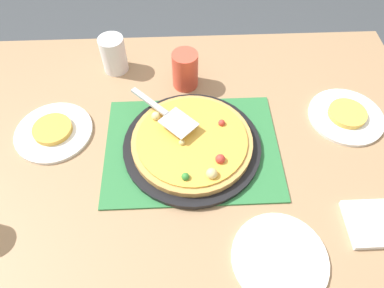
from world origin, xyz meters
name	(u,v)px	position (x,y,z in m)	size (l,w,h in m)	color
ground_plane	(192,244)	(0.00, 0.00, 0.00)	(8.00, 8.00, 0.00)	#3D4247
dining_table	(192,169)	(0.00, 0.00, 0.64)	(1.40, 1.00, 0.75)	#9E7A56
placemat	(192,148)	(0.00, 0.00, 0.75)	(0.48, 0.36, 0.01)	#2D753D
pizza_pan	(192,145)	(0.00, 0.00, 0.76)	(0.38, 0.38, 0.01)	black
pizza	(192,142)	(0.00, 0.00, 0.78)	(0.33, 0.33, 0.05)	tan
plate_near_left	(346,116)	(0.46, 0.09, 0.76)	(0.22, 0.22, 0.01)	white
plate_far_right	(54,132)	(-0.39, 0.07, 0.76)	(0.22, 0.22, 0.01)	white
plate_side	(280,259)	(0.19, -0.32, 0.76)	(0.22, 0.22, 0.01)	white
served_slice_left	(347,113)	(0.46, 0.09, 0.77)	(0.11, 0.11, 0.02)	#EAB747
served_slice_right	(52,129)	(-0.39, 0.07, 0.77)	(0.11, 0.11, 0.02)	gold
cup_near	(114,54)	(-0.24, 0.34, 0.81)	(0.08, 0.08, 0.12)	white
cup_corner	(185,70)	(-0.01, 0.25, 0.81)	(0.08, 0.08, 0.12)	#E04C38
pizza_server	(166,114)	(-0.07, 0.07, 0.82)	(0.19, 0.19, 0.01)	silver
napkin_stack	(372,224)	(0.42, -0.25, 0.76)	(0.12, 0.12, 0.02)	white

